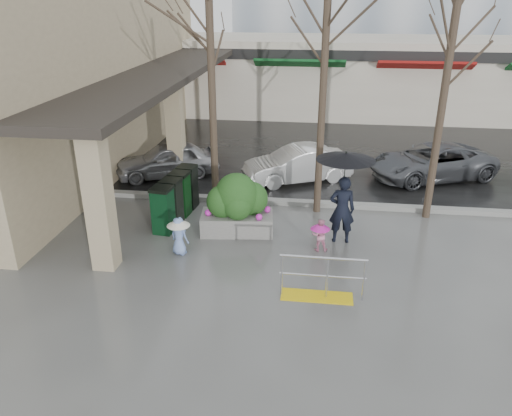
% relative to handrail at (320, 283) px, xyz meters
% --- Properties ---
extents(ground, '(120.00, 120.00, 0.00)m').
position_rel_handrail_xyz_m(ground, '(-1.36, 1.20, -0.38)').
color(ground, '#51514F').
rests_on(ground, ground).
extents(street_asphalt, '(120.00, 36.00, 0.01)m').
position_rel_handrail_xyz_m(street_asphalt, '(-1.36, 23.20, -0.37)').
color(street_asphalt, black).
rests_on(street_asphalt, ground).
extents(curb, '(120.00, 0.30, 0.15)m').
position_rel_handrail_xyz_m(curb, '(-1.36, 5.20, -0.30)').
color(curb, gray).
rests_on(curb, ground).
extents(near_building, '(6.00, 18.00, 8.00)m').
position_rel_handrail_xyz_m(near_building, '(-10.36, 9.20, 3.62)').
color(near_building, tan).
rests_on(near_building, ground).
extents(canopy_slab, '(2.80, 18.00, 0.25)m').
position_rel_handrail_xyz_m(canopy_slab, '(-6.16, 9.20, 3.25)').
color(canopy_slab, '#2D2823').
rests_on(canopy_slab, pillar_front).
extents(pillar_front, '(0.55, 0.55, 3.50)m').
position_rel_handrail_xyz_m(pillar_front, '(-5.26, 0.70, 1.37)').
color(pillar_front, tan).
rests_on(pillar_front, ground).
extents(pillar_back, '(0.55, 0.55, 3.50)m').
position_rel_handrail_xyz_m(pillar_back, '(-5.26, 7.20, 1.37)').
color(pillar_back, tan).
rests_on(pillar_back, ground).
extents(storefront_row, '(34.00, 6.74, 4.00)m').
position_rel_handrail_xyz_m(storefront_row, '(0.64, 19.17, 1.64)').
color(storefront_row, beige).
rests_on(storefront_row, ground).
extents(handrail, '(1.90, 0.50, 1.03)m').
position_rel_handrail_xyz_m(handrail, '(0.00, 0.00, 0.00)').
color(handrail, yellow).
rests_on(handrail, ground).
extents(tree_west, '(3.20, 3.20, 6.80)m').
position_rel_handrail_xyz_m(tree_west, '(-3.36, 4.80, 4.71)').
color(tree_west, '#382B21').
rests_on(tree_west, ground).
extents(tree_midwest, '(3.20, 3.20, 7.00)m').
position_rel_handrail_xyz_m(tree_midwest, '(-0.16, 4.80, 4.86)').
color(tree_midwest, '#382B21').
rests_on(tree_midwest, ground).
extents(tree_mideast, '(3.20, 3.20, 6.50)m').
position_rel_handrail_xyz_m(tree_mideast, '(3.14, 4.80, 4.48)').
color(tree_mideast, '#382B21').
rests_on(tree_mideast, ground).
extents(woman, '(1.53, 1.53, 2.56)m').
position_rel_handrail_xyz_m(woman, '(0.51, 2.82, 1.19)').
color(woman, black).
rests_on(woman, ground).
extents(child_pink, '(0.52, 0.52, 0.89)m').
position_rel_handrail_xyz_m(child_pink, '(-0.04, 2.23, 0.14)').
color(child_pink, pink).
rests_on(child_pink, ground).
extents(child_blue, '(0.60, 0.60, 1.03)m').
position_rel_handrail_xyz_m(child_blue, '(-3.64, 1.56, 0.25)').
color(child_blue, '#7D9CDF').
rests_on(child_blue, ground).
extents(planter, '(2.10, 1.25, 1.75)m').
position_rel_handrail_xyz_m(planter, '(-2.37, 3.04, 0.46)').
color(planter, '#65625E').
rests_on(planter, ground).
extents(news_boxes, '(0.83, 2.48, 1.36)m').
position_rel_handrail_xyz_m(news_boxes, '(-4.31, 3.67, 0.30)').
color(news_boxes, '#0C391C').
rests_on(news_boxes, ground).
extents(car_a, '(3.98, 2.84, 1.26)m').
position_rel_handrail_xyz_m(car_a, '(-5.68, 7.30, 0.25)').
color(car_a, '#A8A9AD').
rests_on(car_a, ground).
extents(car_b, '(4.03, 2.83, 1.26)m').
position_rel_handrail_xyz_m(car_b, '(-0.92, 7.39, 0.25)').
color(car_b, silver).
rests_on(car_b, ground).
extents(car_c, '(4.99, 3.66, 1.26)m').
position_rel_handrail_xyz_m(car_c, '(3.90, 8.33, 0.25)').
color(car_c, '#55585D').
rests_on(car_c, ground).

